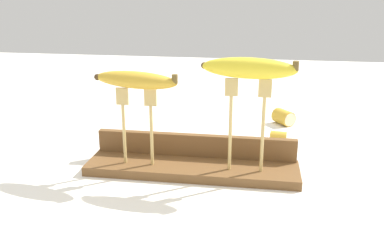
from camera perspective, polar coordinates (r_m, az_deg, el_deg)
ground_plane at (r=0.94m, az=0.00°, el=-6.96°), size 3.00×3.00×0.00m
wooden_board at (r=0.94m, az=0.00°, el=-6.40°), size 0.46×0.11×0.02m
board_backstop at (r=0.97m, az=0.45°, el=-3.35°), size 0.45×0.02×0.05m
fork_stand_left at (r=0.91m, az=-7.28°, el=0.11°), size 0.09×0.01×0.17m
fork_stand_right at (r=0.87m, az=7.30°, el=0.36°), size 0.09×0.01×0.20m
banana_raised_left at (r=0.89m, az=-7.49°, el=5.29°), size 0.19×0.08×0.04m
banana_raised_right at (r=0.85m, az=7.56°, el=6.83°), size 0.19×0.06×0.04m
banana_chunk_near at (r=1.28m, az=12.05°, el=0.36°), size 0.07×0.07×0.04m
banana_chunk_far at (r=1.12m, az=11.42°, el=-2.36°), size 0.05×0.04×0.03m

